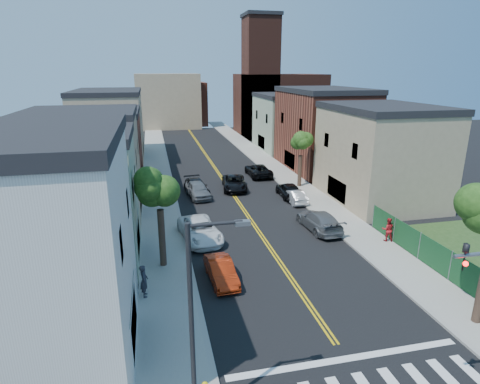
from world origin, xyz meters
TOP-DOWN VIEW (x-y plane):
  - sidewalk_left at (-7.90, 40.00)m, footprint 3.20×100.00m
  - sidewalk_right at (7.90, 40.00)m, footprint 3.20×100.00m
  - curb_left at (-6.15, 40.00)m, footprint 0.30×100.00m
  - curb_right at (6.15, 40.00)m, footprint 0.30×100.00m
  - bldg_left_clapboard at (-14.00, 6.00)m, footprint 9.00×10.00m
  - bldg_left_palegrn at (-14.00, 16.00)m, footprint 9.00×8.00m
  - bldg_left_tan_near at (-14.00, 25.00)m, footprint 9.00×10.00m
  - bldg_left_brick at (-14.00, 36.00)m, footprint 9.00×12.00m
  - bldg_left_tan_far at (-14.00, 50.00)m, footprint 9.00×16.00m
  - bldg_right_tan at (14.00, 24.00)m, footprint 9.00×12.00m
  - bldg_right_brick at (14.00, 38.00)m, footprint 9.00×14.00m
  - bldg_right_palegrn at (14.00, 52.00)m, footprint 9.00×12.00m
  - church at (16.33, 67.07)m, footprint 16.20×14.20m
  - backdrop_left at (-4.00, 82.00)m, footprint 14.00×8.00m
  - backdrop_center at (0.00, 86.00)m, footprint 10.00×8.00m
  - fence_right at (9.50, 9.50)m, footprint 0.04×15.00m
  - tree_left_mid at (-7.88, 14.01)m, footprint 5.20×5.20m
  - tree_right_far at (7.92, 30.01)m, footprint 4.40×4.40m
  - street_lamp at (-7.01, 1.00)m, footprint 2.14×0.25m
  - red_sedan at (-4.41, 11.27)m, footprint 1.73×4.28m
  - white_pickup at (-4.93, 17.92)m, footprint 3.41×6.09m
  - grey_car_left at (-3.80, 28.77)m, footprint 2.58×5.10m
  - black_car_left at (-3.80, 30.05)m, footprint 2.61×5.35m
  - grey_car_right at (5.02, 17.80)m, footprint 2.53×5.60m
  - black_car_right at (5.50, 26.75)m, footprint 2.00×4.70m
  - silver_car_right at (5.47, 24.98)m, footprint 1.59×4.08m
  - dark_car_right_far at (4.62, 35.74)m, footprint 2.61×5.57m
  - black_suv_lane at (0.50, 30.70)m, footprint 3.19×5.73m
  - pedestrian_left at (-9.10, 10.28)m, footprint 0.50×0.73m
  - pedestrian_right at (9.10, 14.23)m, footprint 1.07×0.95m

SIDE VIEW (x-z plane):
  - sidewalk_left at x=-7.90m, z-range 0.00..0.15m
  - sidewalk_right at x=7.90m, z-range 0.00..0.15m
  - curb_left at x=-6.15m, z-range 0.00..0.15m
  - curb_right at x=6.15m, z-range 0.00..0.15m
  - silver_car_right at x=5.47m, z-range 0.00..1.32m
  - red_sedan at x=-4.41m, z-range 0.00..1.38m
  - black_car_left at x=-3.80m, z-range 0.00..1.50m
  - black_suv_lane at x=0.50m, z-range 0.00..1.52m
  - dark_car_right_far at x=4.62m, z-range 0.00..1.54m
  - black_car_right at x=5.50m, z-range 0.00..1.58m
  - grey_car_right at x=5.02m, z-range 0.00..1.59m
  - white_pickup at x=-4.93m, z-range 0.00..1.61m
  - grey_car_left at x=-3.80m, z-range 0.00..1.66m
  - pedestrian_right at x=9.10m, z-range 0.15..2.01m
  - fence_right at x=9.50m, z-range 0.15..2.05m
  - pedestrian_left at x=-9.10m, z-range 0.15..2.11m
  - bldg_left_brick at x=-14.00m, z-range 0.00..8.00m
  - bldg_left_palegrn at x=-14.00m, z-range 0.00..8.50m
  - bldg_right_palegrn at x=14.00m, z-range 0.00..8.50m
  - bldg_left_tan_near at x=-14.00m, z-range 0.00..9.00m
  - bldg_right_tan at x=14.00m, z-range 0.00..9.00m
  - street_lamp at x=-7.01m, z-range 0.72..8.72m
  - bldg_left_tan_far at x=-14.00m, z-range 0.00..9.50m
  - bldg_left_clapboard at x=-14.00m, z-range 0.00..10.00m
  - bldg_right_brick at x=14.00m, z-range 0.00..10.00m
  - backdrop_center at x=0.00m, z-range 0.00..10.00m
  - tree_right_far at x=7.92m, z-range 1.74..9.77m
  - backdrop_left at x=-4.00m, z-range 0.00..12.00m
  - tree_left_mid at x=-7.88m, z-range 1.94..11.23m
  - church at x=16.33m, z-range -4.06..18.54m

